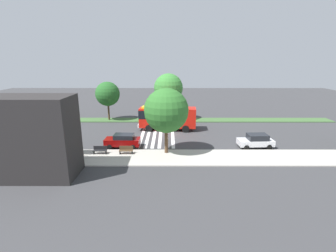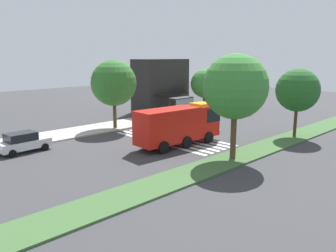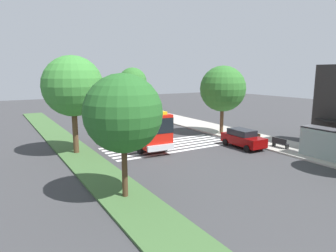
# 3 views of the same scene
# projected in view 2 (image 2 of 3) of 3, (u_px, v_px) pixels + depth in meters

# --- Properties ---
(ground_plane) EXTENTS (120.00, 120.00, 0.00)m
(ground_plane) POSITION_uv_depth(u_px,v_px,m) (163.00, 141.00, 34.03)
(ground_plane) COLOR #38383A
(sidewalk) EXTENTS (60.00, 4.74, 0.14)m
(sidewalk) POSITION_uv_depth(u_px,v_px,m) (108.00, 127.00, 40.53)
(sidewalk) COLOR #ADA89E
(sidewalk) RESTS_ON ground_plane
(median_strip) EXTENTS (60.00, 3.00, 0.14)m
(median_strip) POSITION_uv_depth(u_px,v_px,m) (234.00, 158.00, 28.11)
(median_strip) COLOR #3D6033
(median_strip) RESTS_ON ground_plane
(crosswalk) EXTENTS (4.95, 12.52, 0.01)m
(crosswalk) POSITION_uv_depth(u_px,v_px,m) (173.00, 139.00, 34.99)
(crosswalk) COLOR silver
(crosswalk) RESTS_ON ground_plane
(fire_truck) EXTENTS (9.15, 3.20, 3.76)m
(fire_truck) POSITION_uv_depth(u_px,v_px,m) (181.00, 123.00, 32.19)
(fire_truck) COLOR red
(fire_truck) RESTS_ON ground_plane
(parked_car_west) EXTENTS (4.47, 2.30, 1.74)m
(parked_car_west) POSITION_uv_depth(u_px,v_px,m) (23.00, 142.00, 30.04)
(parked_car_west) COLOR silver
(parked_car_west) RESTS_ON ground_plane
(parked_car_mid) EXTENTS (4.47, 2.15, 1.73)m
(parked_car_mid) POSITION_uv_depth(u_px,v_px,m) (163.00, 118.00, 41.71)
(parked_car_mid) COLOR #720505
(parked_car_mid) RESTS_ON ground_plane
(bus_stop_shelter) EXTENTS (3.50, 1.40, 2.46)m
(bus_stop_shelter) POSITION_uv_depth(u_px,v_px,m) (183.00, 103.00, 47.56)
(bus_stop_shelter) COLOR #4C4C51
(bus_stop_shelter) RESTS_ON sidewalk
(bench_near_shelter) EXTENTS (1.60, 0.50, 0.90)m
(bench_near_shelter) POSITION_uv_depth(u_px,v_px,m) (162.00, 115.00, 45.09)
(bench_near_shelter) COLOR black
(bench_near_shelter) RESTS_ON sidewalk
(bench_west_of_shelter) EXTENTS (1.60, 0.50, 0.90)m
(bench_west_of_shelter) POSITION_uv_depth(u_px,v_px,m) (144.00, 118.00, 42.99)
(bench_west_of_shelter) COLOR #4C3823
(bench_west_of_shelter) RESTS_ON sidewalk
(street_lamp) EXTENTS (0.36, 0.36, 6.51)m
(street_lamp) POSITION_uv_depth(u_px,v_px,m) (208.00, 86.00, 49.66)
(street_lamp) COLOR #2D2D30
(street_lamp) RESTS_ON sidewalk
(storefront_building) EXTENTS (8.17, 4.89, 7.77)m
(storefront_building) POSITION_uv_depth(u_px,v_px,m) (161.00, 85.00, 51.53)
(storefront_building) COLOR #282626
(storefront_building) RESTS_ON ground_plane
(sidewalk_tree_west) EXTENTS (5.13, 5.13, 7.69)m
(sidewalk_tree_west) POSITION_uv_depth(u_px,v_px,m) (114.00, 83.00, 38.54)
(sidewalk_tree_west) COLOR #513823
(sidewalk_tree_west) RESTS_ON sidewalk
(sidewalk_tree_center) EXTENTS (4.18, 4.18, 6.25)m
(sidewalk_tree_center) POSITION_uv_depth(u_px,v_px,m) (205.00, 84.00, 49.77)
(sidewalk_tree_center) COLOR #513823
(sidewalk_tree_center) RESTS_ON sidewalk
(sidewalk_tree_east) EXTENTS (5.10, 5.10, 7.25)m
(sidewalk_tree_east) POSITION_uv_depth(u_px,v_px,m) (237.00, 77.00, 55.17)
(sidewalk_tree_east) COLOR #47301E
(sidewalk_tree_east) RESTS_ON sidewalk
(median_tree_far_west) EXTENTS (5.13, 5.13, 8.35)m
(median_tree_far_west) POSITION_uv_depth(u_px,v_px,m) (235.00, 87.00, 26.78)
(median_tree_far_west) COLOR #513823
(median_tree_far_west) RESTS_ON median_strip
(median_tree_west) EXTENTS (4.33, 4.33, 6.91)m
(median_tree_west) POSITION_uv_depth(u_px,v_px,m) (298.00, 90.00, 34.47)
(median_tree_west) COLOR #47301E
(median_tree_west) RESTS_ON median_strip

